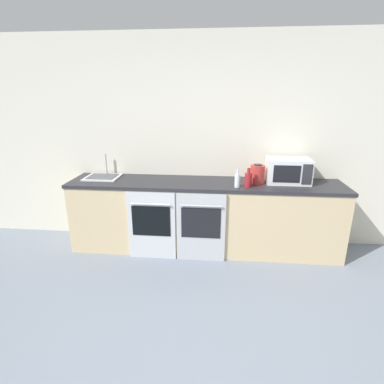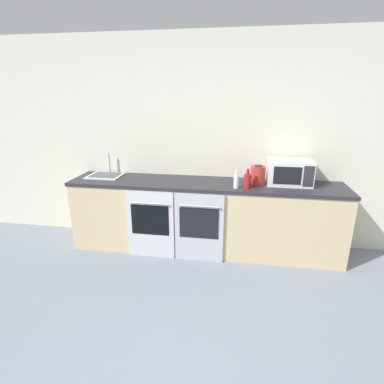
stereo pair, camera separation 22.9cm
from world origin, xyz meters
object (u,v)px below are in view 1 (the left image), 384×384
at_px(bottle_red, 248,180).
at_px(kettle, 257,174).
at_px(sink, 103,176).
at_px(bottle_clear, 237,180).
at_px(microwave, 288,171).
at_px(oven_left, 152,225).
at_px(oven_right, 201,227).

height_order(bottle_red, kettle, kettle).
distance_m(bottle_red, sink, 1.82).
bearing_deg(bottle_clear, microwave, 22.11).
xyz_separation_m(oven_left, microwave, (1.59, 0.38, 0.60)).
xyz_separation_m(oven_right, microwave, (1.00, 0.38, 0.60)).
bearing_deg(oven_right, microwave, 20.95).
xyz_separation_m(microwave, sink, (-2.29, 0.01, -0.13)).
relative_size(oven_right, kettle, 3.65).
xyz_separation_m(oven_left, kettle, (1.22, 0.32, 0.57)).
height_order(microwave, kettle, microwave).
relative_size(oven_right, bottle_red, 3.80).
xyz_separation_m(kettle, sink, (-1.92, 0.07, -0.09)).
distance_m(oven_right, microwave, 1.23).
height_order(bottle_clear, kettle, kettle).
bearing_deg(bottle_red, bottle_clear, -170.14).
height_order(oven_left, bottle_red, bottle_red).
bearing_deg(oven_right, sink, 163.04).
relative_size(oven_left, sink, 1.97).
distance_m(bottle_red, bottle_clear, 0.12).
relative_size(microwave, bottle_clear, 2.43).
xyz_separation_m(oven_right, bottle_clear, (0.40, 0.14, 0.54)).
xyz_separation_m(oven_left, oven_right, (0.58, 0.00, 0.00)).
height_order(bottle_red, sink, sink).
relative_size(microwave, bottle_red, 2.29).
height_order(oven_right, bottle_red, bottle_red).
relative_size(oven_right, bottle_clear, 4.03).
bearing_deg(bottle_clear, oven_left, -171.91).
relative_size(microwave, sink, 1.19).
bearing_deg(sink, microwave, -0.15).
bearing_deg(sink, oven_right, -16.96).
distance_m(microwave, kettle, 0.37).
height_order(microwave, sink, microwave).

